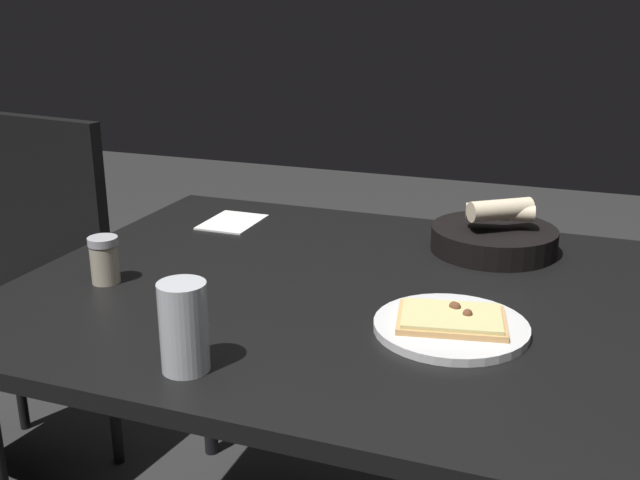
{
  "coord_description": "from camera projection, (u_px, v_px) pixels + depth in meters",
  "views": [
    {
      "loc": [
        -1.23,
        -0.42,
        1.28
      ],
      "look_at": [
        0.08,
        0.07,
        0.82
      ],
      "focal_mm": 41.95,
      "sensor_mm": 36.0,
      "label": 1
    }
  ],
  "objects": [
    {
      "name": "beer_glass",
      "position": [
        184.0,
        332.0,
        1.07
      ],
      "size": [
        0.07,
        0.07,
        0.14
      ],
      "color": "silver",
      "rests_on": "dining_table"
    },
    {
      "name": "napkin",
      "position": [
        232.0,
        222.0,
        1.78
      ],
      "size": [
        0.16,
        0.12,
        0.0
      ],
      "color": "white",
      "rests_on": "dining_table"
    },
    {
      "name": "pepper_shaker",
      "position": [
        105.0,
        262.0,
        1.4
      ],
      "size": [
        0.06,
        0.06,
        0.09
      ],
      "color": "#BFB299",
      "rests_on": "dining_table"
    },
    {
      "name": "bread_basket",
      "position": [
        495.0,
        236.0,
        1.58
      ],
      "size": [
        0.26,
        0.26,
        0.12
      ],
      "color": "black",
      "rests_on": "dining_table"
    },
    {
      "name": "dining_table",
      "position": [
        339.0,
        316.0,
        1.41
      ],
      "size": [
        0.98,
        1.19,
        0.76
      ],
      "color": "black",
      "rests_on": "ground"
    },
    {
      "name": "chair_near",
      "position": [
        21.0,
        283.0,
        1.97
      ],
      "size": [
        0.49,
        0.49,
        0.98
      ],
      "color": "black",
      "rests_on": "ground"
    },
    {
      "name": "pizza_plate",
      "position": [
        451.0,
        325.0,
        1.21
      ],
      "size": [
        0.25,
        0.25,
        0.04
      ],
      "color": "white",
      "rests_on": "dining_table"
    }
  ]
}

